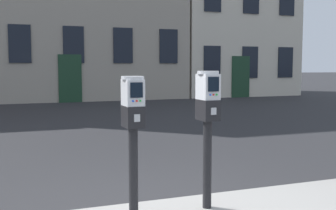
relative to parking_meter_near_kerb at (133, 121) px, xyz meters
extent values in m
cylinder|color=black|center=(0.00, 0.00, -0.50)|extent=(0.09, 0.09, 0.88)
cube|color=black|center=(0.00, 0.00, 0.04)|extent=(0.18, 0.24, 0.20)
cube|color=#A5A8AD|center=(0.00, -0.13, 0.04)|extent=(0.06, 0.01, 0.07)
cube|color=#B7BABF|center=(0.00, 0.00, 0.27)|extent=(0.18, 0.23, 0.25)
cube|color=black|center=(0.00, -0.12, 0.30)|extent=(0.12, 0.01, 0.14)
cylinder|color=blue|center=(-0.03, -0.12, 0.20)|extent=(0.02, 0.01, 0.02)
cylinder|color=red|center=(0.00, -0.12, 0.20)|extent=(0.02, 0.01, 0.02)
cylinder|color=green|center=(0.04, -0.12, 0.20)|extent=(0.02, 0.01, 0.02)
cylinder|color=#B7BABF|center=(0.00, 0.00, 0.41)|extent=(0.22, 0.22, 0.03)
cylinder|color=black|center=(0.78, 0.00, -0.49)|extent=(0.09, 0.09, 0.91)
cube|color=black|center=(0.78, 0.00, 0.08)|extent=(0.18, 0.24, 0.21)
cube|color=#A5A8AD|center=(0.79, -0.13, 0.08)|extent=(0.06, 0.01, 0.07)
cube|color=#B7BABF|center=(0.78, 0.00, 0.31)|extent=(0.18, 0.23, 0.26)
cube|color=black|center=(0.79, -0.12, 0.34)|extent=(0.12, 0.01, 0.14)
cylinder|color=blue|center=(0.75, -0.12, 0.24)|extent=(0.02, 0.01, 0.02)
cylinder|color=red|center=(0.79, -0.12, 0.24)|extent=(0.02, 0.01, 0.02)
cylinder|color=green|center=(0.82, -0.12, 0.24)|extent=(0.02, 0.01, 0.02)
cylinder|color=#B7BABF|center=(0.78, 0.00, 0.45)|extent=(0.22, 0.22, 0.03)
cube|color=black|center=(-0.73, 14.86, 1.45)|extent=(0.90, 0.06, 1.60)
cube|color=black|center=(1.49, 14.86, 1.45)|extent=(0.90, 0.06, 1.60)
cube|color=black|center=(3.71, 14.86, 1.45)|extent=(0.90, 0.06, 1.60)
cube|color=black|center=(5.93, 14.86, 1.45)|extent=(0.90, 0.06, 1.60)
cube|color=#193823|center=(1.31, 14.86, -0.03)|extent=(1.00, 0.07, 2.10)
cube|color=beige|center=(10.39, 17.82, 3.80)|extent=(6.49, 5.86, 9.75)
cube|color=black|center=(8.23, 14.86, 0.71)|extent=(0.90, 0.06, 1.60)
cube|color=black|center=(10.39, 14.86, 0.71)|extent=(0.90, 0.06, 1.60)
cube|color=black|center=(12.55, 14.86, 0.71)|extent=(0.90, 0.06, 1.60)
cube|color=black|center=(12.55, 14.86, 3.96)|extent=(0.90, 0.06, 1.60)
cube|color=#193823|center=(9.85, 14.86, -0.03)|extent=(1.00, 0.07, 2.10)
camera|label=1|loc=(-1.06, -3.79, 0.52)|focal=44.62mm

